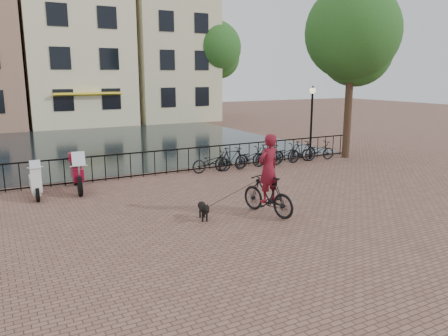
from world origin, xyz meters
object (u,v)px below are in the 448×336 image
cyclist (268,179)px  dog (203,210)px  scooter (35,177)px  lamp_post (312,110)px  motorcycle (77,169)px

cyclist → dog: bearing=-27.4°
scooter → lamp_post: bearing=4.7°
cyclist → scooter: size_ratio=1.82×
motorcycle → scooter: (-1.40, -0.27, -0.08)m
lamp_post → dog: 10.26m
dog → lamp_post: bearing=48.0°
cyclist → scooter: bearing=-55.4°
lamp_post → cyclist: lamp_post is taller
lamp_post → scooter: lamp_post is taller
motorcycle → cyclist: bearing=-46.4°
cyclist → motorcycle: cyclist is taller
lamp_post → scooter: size_ratio=2.26×
lamp_post → motorcycle: 11.03m
cyclist → motorcycle: bearing=-64.8°
lamp_post → dog: (-8.38, -5.54, -2.10)m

